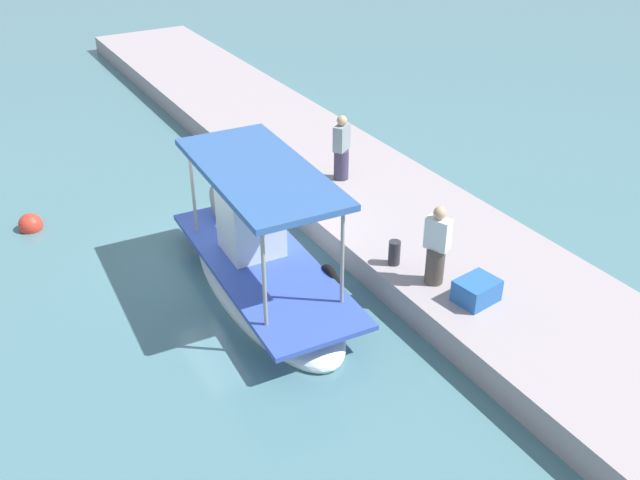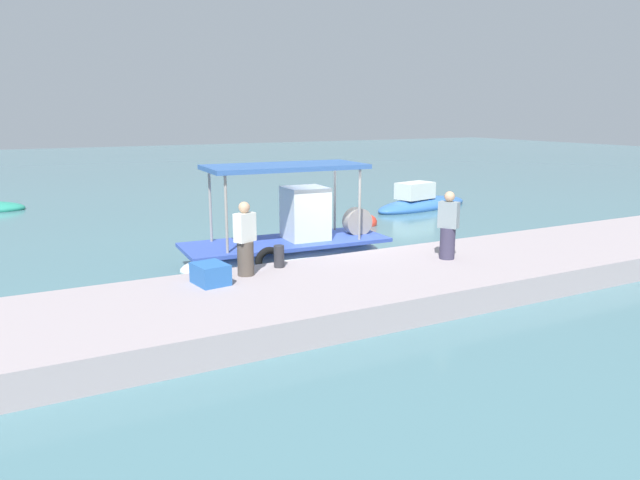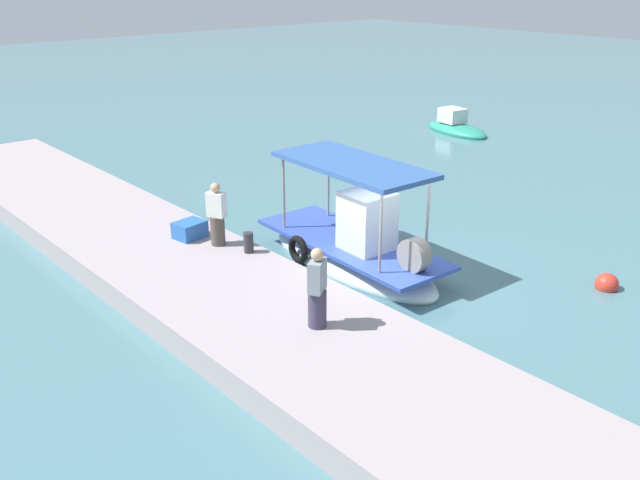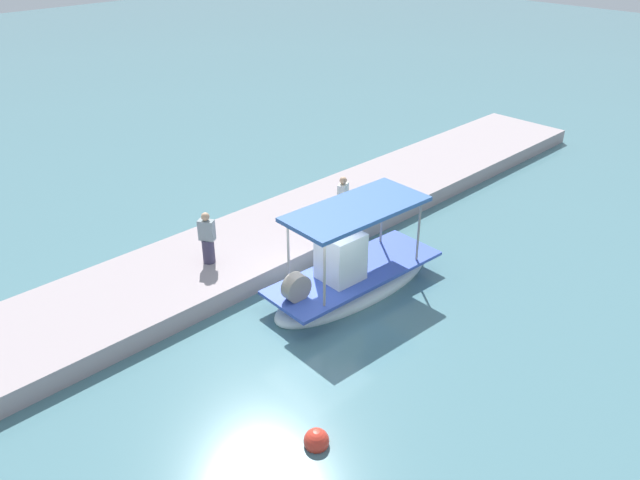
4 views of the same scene
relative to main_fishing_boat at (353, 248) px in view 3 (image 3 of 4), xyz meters
The scene contains 9 objects.
ground_plane 1.44m from the main_fishing_boat, ahead, with size 120.00×120.00×0.00m, color slate.
dock_quay 3.99m from the main_fishing_boat, 70.08° to the right, with size 36.00×3.86×0.59m, color #A39599.
main_fishing_boat is the anchor object (origin of this frame).
fisherman_near_bollard 4.40m from the main_fishing_boat, 53.24° to the right, with size 0.50×0.53×1.64m.
fisherman_by_crate 3.51m from the main_fishing_boat, 131.37° to the right, with size 0.52×0.48×1.62m.
mooring_bollard 2.67m from the main_fishing_boat, 120.38° to the right, with size 0.24×0.24×0.51m, color #2D2D33.
cargo_crate 4.25m from the main_fishing_boat, 137.85° to the right, with size 0.75×0.60×0.43m, color #2961AE.
marker_buoy 6.12m from the main_fishing_boat, 36.16° to the left, with size 0.55×0.55×0.55m.
moored_boat_mid 16.01m from the main_fishing_boat, 119.18° to the left, with size 3.73×2.12×1.29m.
Camera 3 is at (10.29, -11.32, 7.20)m, focal length 39.00 mm.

